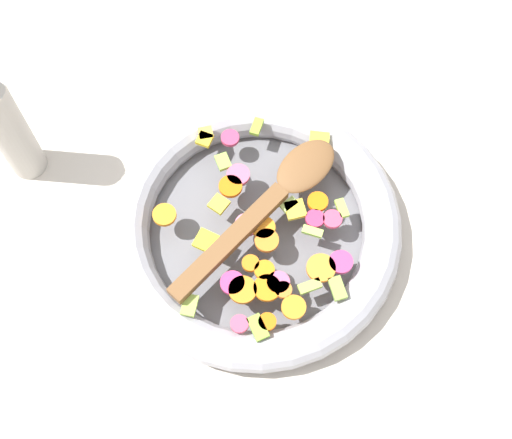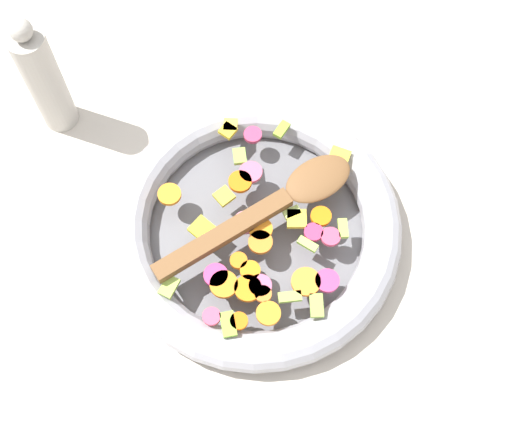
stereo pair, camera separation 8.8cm
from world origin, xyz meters
name	(u,v)px [view 2 (the right image)]	position (x,y,z in m)	size (l,w,h in m)	color
ground_plane	(256,235)	(0.00, 0.00, 0.00)	(4.00, 4.00, 0.00)	beige
skillet	(256,228)	(0.00, 0.00, 0.02)	(0.37, 0.37, 0.05)	slate
chopped_vegetables	(262,238)	(0.03, 0.00, 0.05)	(0.29, 0.29, 0.01)	orange
wooden_spoon	(276,203)	(-0.01, 0.03, 0.06)	(0.09, 0.28, 0.01)	brown
pepper_mill	(44,79)	(-0.26, -0.19, 0.09)	(0.05, 0.05, 0.21)	#B2ADA3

